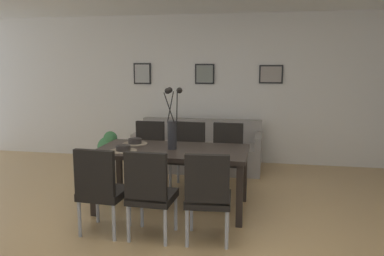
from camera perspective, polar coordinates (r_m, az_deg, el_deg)
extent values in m
plane|color=tan|center=(4.23, -3.11, -15.16)|extent=(9.00, 9.00, 0.00)
cube|color=white|center=(7.05, 3.21, 5.68)|extent=(9.00, 0.10, 2.60)
cube|color=black|center=(4.72, -2.88, -3.35)|extent=(1.80, 0.93, 0.05)
cube|color=black|center=(5.08, 7.57, -6.80)|extent=(0.07, 0.07, 0.69)
cube|color=black|center=(5.43, -10.50, -5.81)|extent=(0.07, 0.07, 0.69)
cube|color=black|center=(4.31, 6.92, -9.79)|extent=(0.07, 0.07, 0.69)
cube|color=black|center=(4.72, -14.12, -8.29)|extent=(0.07, 0.07, 0.69)
cube|color=black|center=(4.24, -12.60, -9.20)|extent=(0.47, 0.47, 0.08)
cube|color=black|center=(4.00, -13.97, -6.47)|extent=(0.42, 0.09, 0.48)
cylinder|color=#9EA0A5|center=(4.40, -9.10, -11.57)|extent=(0.04, 0.04, 0.38)
cylinder|color=#9EA0A5|center=(4.56, -13.57, -10.96)|extent=(0.04, 0.04, 0.38)
cylinder|color=#9EA0A5|center=(4.08, -11.28, -13.35)|extent=(0.04, 0.04, 0.38)
cylinder|color=#9EA0A5|center=(4.25, -16.02, -12.60)|extent=(0.04, 0.04, 0.38)
cube|color=black|center=(5.66, -6.60, -4.32)|extent=(0.44, 0.44, 0.08)
cube|color=black|center=(5.78, -6.08, -1.38)|extent=(0.42, 0.06, 0.48)
cylinder|color=#9EA0A5|center=(5.60, -9.01, -6.95)|extent=(0.04, 0.04, 0.38)
cylinder|color=#9EA0A5|center=(5.49, -5.25, -7.22)|extent=(0.04, 0.04, 0.38)
cylinder|color=#9EA0A5|center=(5.95, -7.76, -5.95)|extent=(0.04, 0.04, 0.38)
cylinder|color=#9EA0A5|center=(5.84, -4.20, -6.18)|extent=(0.04, 0.04, 0.38)
cube|color=black|center=(4.05, -5.75, -9.89)|extent=(0.46, 0.46, 0.08)
cube|color=black|center=(3.80, -6.75, -7.10)|extent=(0.42, 0.08, 0.48)
cylinder|color=#9EA0A5|center=(4.25, -2.38, -12.23)|extent=(0.04, 0.04, 0.38)
cylinder|color=#9EA0A5|center=(4.36, -7.30, -11.72)|extent=(0.04, 0.04, 0.38)
cylinder|color=#9EA0A5|center=(3.91, -3.90, -14.21)|extent=(0.04, 0.04, 0.38)
cylinder|color=#9EA0A5|center=(4.03, -9.22, -13.57)|extent=(0.04, 0.04, 0.38)
cube|color=black|center=(5.55, -0.71, -4.52)|extent=(0.47, 0.47, 0.08)
cube|color=black|center=(5.68, -0.21, -1.52)|extent=(0.42, 0.09, 0.48)
cylinder|color=#9EA0A5|center=(5.49, -3.17, -7.18)|extent=(0.04, 0.04, 0.38)
cylinder|color=#9EA0A5|center=(5.39, 0.71, -7.49)|extent=(0.04, 0.04, 0.38)
cylinder|color=#9EA0A5|center=(5.84, -2.01, -6.16)|extent=(0.04, 0.04, 0.38)
cylinder|color=#9EA0A5|center=(5.74, 1.64, -6.42)|extent=(0.04, 0.04, 0.38)
cube|color=black|center=(3.96, 2.39, -10.32)|extent=(0.47, 0.47, 0.08)
cube|color=black|center=(3.70, 2.21, -7.51)|extent=(0.42, 0.09, 0.48)
cylinder|color=#9EA0A5|center=(4.21, 5.19, -12.46)|extent=(0.04, 0.04, 0.38)
cylinder|color=#9EA0A5|center=(4.23, -0.07, -12.30)|extent=(0.04, 0.04, 0.38)
cylinder|color=#9EA0A5|center=(3.86, 5.06, -14.55)|extent=(0.04, 0.04, 0.38)
cylinder|color=#9EA0A5|center=(3.89, -0.72, -14.35)|extent=(0.04, 0.04, 0.38)
cube|color=black|center=(5.48, 4.95, -4.74)|extent=(0.46, 0.46, 0.08)
cube|color=black|center=(5.61, 5.27, -1.70)|extent=(0.42, 0.08, 0.48)
cylinder|color=#9EA0A5|center=(5.39, 2.61, -7.49)|extent=(0.04, 0.04, 0.38)
cylinder|color=#9EA0A5|center=(5.34, 6.66, -7.72)|extent=(0.04, 0.04, 0.38)
cylinder|color=#9EA0A5|center=(5.75, 3.31, -6.42)|extent=(0.04, 0.04, 0.38)
cylinder|color=#9EA0A5|center=(5.70, 7.10, -6.62)|extent=(0.04, 0.04, 0.38)
cylinder|color=#232326|center=(4.68, -2.90, -1.03)|extent=(0.11, 0.11, 0.34)
cylinder|color=black|center=(4.63, -2.20, 3.00)|extent=(0.05, 0.12, 0.37)
sphere|color=black|center=(4.62, -1.84, 5.48)|extent=(0.07, 0.07, 0.07)
cylinder|color=black|center=(4.69, -3.15, 3.07)|extent=(0.08, 0.05, 0.38)
sphere|color=black|center=(4.70, -3.27, 5.53)|extent=(0.07, 0.07, 0.07)
cylinder|color=black|center=(4.58, -3.33, 2.92)|extent=(0.15, 0.06, 0.36)
sphere|color=black|center=(4.54, -3.56, 5.39)|extent=(0.07, 0.07, 0.07)
cylinder|color=#7F705B|center=(4.67, -9.96, -3.26)|extent=(0.32, 0.32, 0.01)
cylinder|color=#2D2826|center=(4.67, -9.97, -2.86)|extent=(0.17, 0.17, 0.06)
cylinder|color=black|center=(4.66, -9.97, -2.68)|extent=(0.13, 0.13, 0.04)
cylinder|color=#7F705B|center=(5.06, -8.28, -2.24)|extent=(0.32, 0.32, 0.01)
cylinder|color=#2D2826|center=(5.05, -8.28, -1.88)|extent=(0.17, 0.17, 0.06)
cylinder|color=black|center=(5.05, -8.29, -1.71)|extent=(0.13, 0.13, 0.04)
cube|color=gray|center=(6.59, 0.91, -4.16)|extent=(2.07, 0.84, 0.42)
cube|color=gray|center=(6.84, 1.41, -0.24)|extent=(2.07, 0.16, 0.38)
cube|color=gray|center=(6.43, 9.60, -1.80)|extent=(0.10, 0.84, 0.20)
cube|color=gray|center=(6.77, -7.34, -1.20)|extent=(0.10, 0.84, 0.20)
cube|color=black|center=(7.27, -7.23, 7.84)|extent=(0.32, 0.02, 0.38)
cube|color=#B2B2AD|center=(7.26, -7.26, 7.84)|extent=(0.27, 0.01, 0.33)
cube|color=black|center=(7.00, 1.85, 7.85)|extent=(0.34, 0.02, 0.35)
cube|color=gray|center=(6.99, 1.84, 7.85)|extent=(0.29, 0.01, 0.30)
cube|color=black|center=(6.91, 11.40, 7.66)|extent=(0.40, 0.02, 0.32)
cube|color=#9E9389|center=(6.90, 11.40, 7.65)|extent=(0.35, 0.01, 0.27)
cylinder|color=silver|center=(6.62, -11.95, -5.21)|extent=(0.24, 0.24, 0.22)
sphere|color=#42844C|center=(6.55, -12.03, -2.75)|extent=(0.36, 0.36, 0.36)
sphere|color=#42844C|center=(6.47, -11.78, -1.44)|extent=(0.22, 0.22, 0.22)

